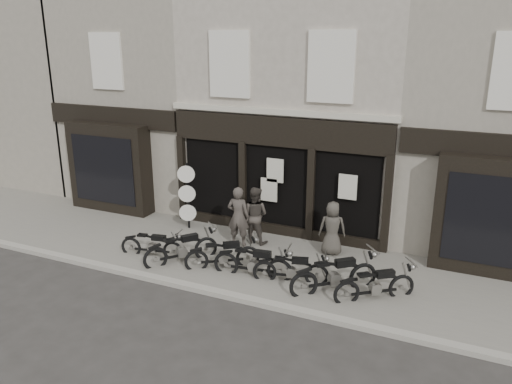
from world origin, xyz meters
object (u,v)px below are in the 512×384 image
at_px(motorcycle_0, 153,247).
at_px(man_right, 332,228).
at_px(man_left, 238,216).
at_px(motorcycle_3, 254,265).
at_px(motorcycle_5, 335,278).
at_px(motorcycle_2, 223,257).
at_px(motorcycle_4, 291,272).
at_px(man_centre, 255,215).
at_px(motorcycle_1, 182,251).
at_px(motorcycle_6, 375,288).
at_px(advert_sign_post, 188,199).

distance_m(motorcycle_0, man_right, 5.24).
bearing_deg(man_left, motorcycle_0, 33.69).
relative_size(motorcycle_0, man_right, 1.20).
height_order(motorcycle_3, motorcycle_5, motorcycle_5).
bearing_deg(motorcycle_2, motorcycle_5, -35.93).
xyz_separation_m(motorcycle_4, man_centre, (-1.93, 1.95, 0.63)).
xyz_separation_m(motorcycle_0, motorcycle_1, (0.99, 0.02, 0.05)).
xyz_separation_m(motorcycle_3, motorcycle_6, (3.20, 0.11, -0.01)).
bearing_deg(motorcycle_3, motorcycle_4, -0.63).
relative_size(motorcycle_5, motorcycle_6, 1.08).
bearing_deg(motorcycle_1, motorcycle_4, -49.68).
distance_m(motorcycle_6, man_right, 2.75).
height_order(motorcycle_5, man_right, man_right).
distance_m(motorcycle_3, motorcycle_5, 2.19).
height_order(man_left, man_centre, man_left).
bearing_deg(motorcycle_5, motorcycle_0, 140.55).
height_order(motorcycle_5, man_centre, man_centre).
height_order(motorcycle_0, motorcycle_5, motorcycle_5).
distance_m(motorcycle_2, motorcycle_6, 4.19).
bearing_deg(motorcycle_0, motorcycle_3, -10.45).
bearing_deg(motorcycle_3, motorcycle_5, -5.23).
height_order(motorcycle_5, man_left, man_left).
height_order(motorcycle_0, advert_sign_post, advert_sign_post).
bearing_deg(motorcycle_6, motorcycle_0, 144.23).
height_order(motorcycle_3, motorcycle_6, motorcycle_3).
bearing_deg(motorcycle_0, motorcycle_4, -8.81).
relative_size(motorcycle_6, man_centre, 1.02).
xyz_separation_m(motorcycle_6, man_left, (-4.46, 1.56, 0.64)).
distance_m(motorcycle_4, man_centre, 2.81).
bearing_deg(man_centre, motorcycle_5, 148.68).
bearing_deg(man_right, motorcycle_6, 111.21).
bearing_deg(man_right, motorcycle_5, 90.34).
height_order(motorcycle_1, motorcycle_6, motorcycle_1).
bearing_deg(man_centre, man_right, -175.66).
height_order(motorcycle_0, man_left, man_left).
distance_m(motorcycle_3, man_right, 2.72).
bearing_deg(man_right, man_centre, -14.66).
xyz_separation_m(motorcycle_3, man_centre, (-0.90, 2.08, 0.59)).
height_order(motorcycle_2, motorcycle_3, motorcycle_3).
bearing_deg(motorcycle_6, motorcycle_3, 144.92).
bearing_deg(motorcycle_2, man_left, 65.18).
relative_size(man_centre, man_right, 1.11).
xyz_separation_m(motorcycle_0, motorcycle_4, (4.23, 0.16, 0.01)).
relative_size(motorcycle_1, motorcycle_6, 1.04).
bearing_deg(motorcycle_2, motorcycle_1, 152.68).
height_order(motorcycle_4, advert_sign_post, advert_sign_post).
distance_m(motorcycle_5, man_left, 3.83).
bearing_deg(man_left, motorcycle_2, 92.77).
distance_m(man_left, man_right, 2.82).
relative_size(man_left, man_right, 1.16).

